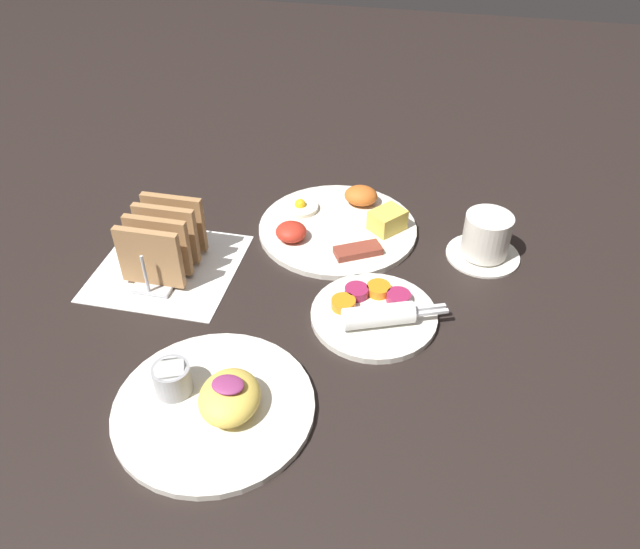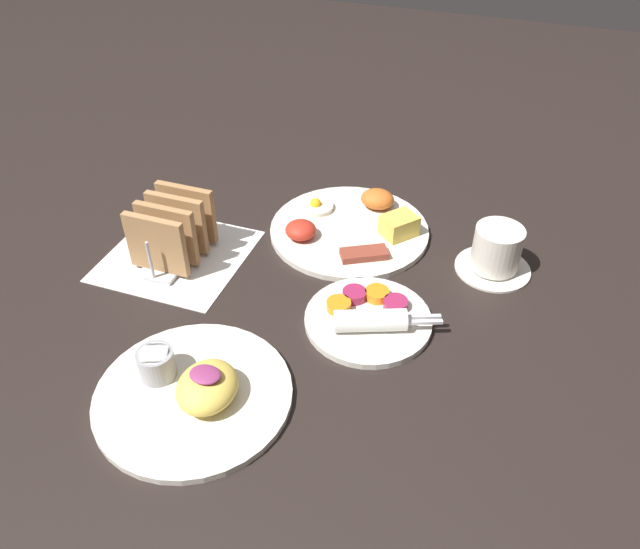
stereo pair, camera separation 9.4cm
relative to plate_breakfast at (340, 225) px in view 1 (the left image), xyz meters
The scene contains 7 objects.
ground_plane 0.21m from the plate_breakfast, 109.88° to the right, with size 3.00×3.00×0.00m, color black.
napkin_flat 0.30m from the plate_breakfast, 146.90° to the right, with size 0.22×0.22×0.00m.
plate_breakfast is the anchor object (origin of this frame).
plate_condiments 0.23m from the plate_breakfast, 66.60° to the right, with size 0.20×0.18×0.04m.
plate_foreground 0.43m from the plate_breakfast, 100.80° to the right, with size 0.25×0.25×0.06m.
toast_rack 0.30m from the plate_breakfast, 146.90° to the right, with size 0.10×0.15×0.10m.
coffee_cup 0.25m from the plate_breakfast, ahead, with size 0.12×0.12×0.08m.
Camera 1 is at (0.23, -0.68, 0.63)m, focal length 35.00 mm.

